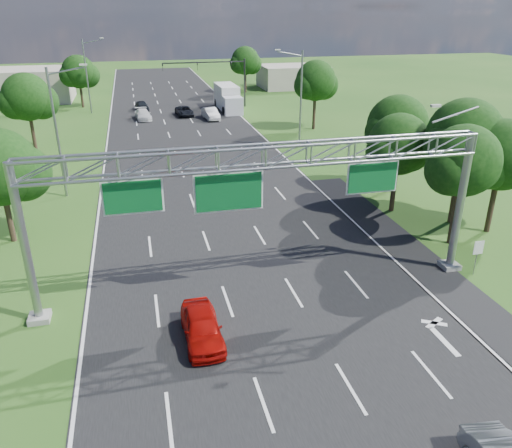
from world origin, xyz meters
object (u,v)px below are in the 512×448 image
object	(u,v)px
sign_gantry	(266,168)
traffic_signal	(221,72)
regulatory_sign	(478,251)
red_coupe	(202,327)
box_truck	(228,98)

from	to	relation	value
sign_gantry	traffic_signal	distance (m)	53.51
sign_gantry	regulatory_sign	xyz separation A→B (m)	(12.07, -1.02, -5.38)
traffic_signal	red_coupe	bearing A→B (deg)	-101.02
sign_gantry	red_coupe	xyz separation A→B (m)	(-3.84, -3.42, -6.18)
sign_gantry	red_coupe	size ratio (longest dim) A/B	5.62
regulatory_sign	box_truck	size ratio (longest dim) A/B	0.23
regulatory_sign	red_coupe	bearing A→B (deg)	-171.40
regulatory_sign	box_truck	distance (m)	52.19
red_coupe	box_truck	bearing A→B (deg)	77.18
regulatory_sign	red_coupe	xyz separation A→B (m)	(-15.91, -2.40, -0.80)
traffic_signal	red_coupe	distance (m)	57.66
red_coupe	box_truck	size ratio (longest dim) A/B	0.45
red_coupe	box_truck	xyz separation A→B (m)	(11.51, 54.41, 0.97)
sign_gantry	regulatory_sign	distance (m)	13.25
regulatory_sign	red_coupe	distance (m)	16.11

